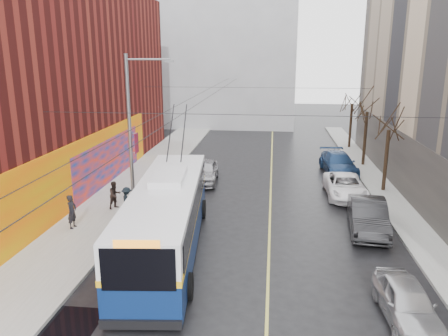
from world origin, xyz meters
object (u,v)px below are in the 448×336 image
(following_car, at_px, (204,171))
(pedestrian_c, at_px, (127,200))
(tree_mid, at_px, (368,102))
(parked_car_c, at_px, (345,186))
(pedestrian_a, at_px, (72,212))
(streetlight_pole, at_px, (133,131))
(parked_car_b, at_px, (368,216))
(parked_car_d, at_px, (338,163))
(trolleybus, at_px, (167,216))
(tree_far, at_px, (353,96))
(tree_near, at_px, (390,118))
(pedestrian_b, at_px, (115,195))
(parked_car_a, at_px, (407,302))

(following_car, height_order, pedestrian_c, pedestrian_c)
(tree_mid, relative_size, parked_car_c, 1.29)
(pedestrian_a, bearing_deg, streetlight_pole, -40.02)
(parked_car_b, xyz_separation_m, parked_car_d, (0.08, 11.52, -0.04))
(trolleybus, distance_m, pedestrian_c, 5.43)
(tree_far, relative_size, parked_car_b, 1.29)
(tree_far, distance_m, pedestrian_a, 29.07)
(tree_far, xyz_separation_m, pedestrian_a, (-17.74, -22.66, -4.10))
(tree_near, distance_m, parked_car_d, 6.57)
(tree_near, height_order, tree_far, tree_far)
(streetlight_pole, bearing_deg, pedestrian_b, 161.55)
(pedestrian_c, bearing_deg, streetlight_pole, -84.80)
(pedestrian_a, bearing_deg, tree_far, -33.71)
(pedestrian_b, xyz_separation_m, pedestrian_c, (0.97, -0.74, -0.05))
(parked_car_b, bearing_deg, tree_mid, 85.40)
(parked_car_c, bearing_deg, parked_car_d, 85.61)
(pedestrian_b, bearing_deg, parked_car_a, -89.23)
(parked_car_a, distance_m, pedestrian_b, 16.77)
(streetlight_pole, bearing_deg, parked_car_b, -4.70)
(pedestrian_a, height_order, pedestrian_b, pedestrian_a)
(tree_near, relative_size, pedestrian_b, 3.89)
(tree_mid, relative_size, pedestrian_b, 4.06)
(tree_far, height_order, trolleybus, tree_far)
(pedestrian_b, bearing_deg, parked_car_d, -19.76)
(parked_car_a, height_order, parked_car_b, parked_car_b)
(parked_car_c, distance_m, pedestrian_c, 13.77)
(tree_near, distance_m, parked_car_c, 5.24)
(tree_near, bearing_deg, parked_car_c, -153.95)
(parked_car_c, height_order, pedestrian_a, pedestrian_a)
(parked_car_d, relative_size, pedestrian_a, 3.07)
(trolleybus, relative_size, pedestrian_a, 7.36)
(tree_far, relative_size, following_car, 1.40)
(tree_near, relative_size, pedestrian_a, 3.59)
(parked_car_b, bearing_deg, parked_car_a, -86.66)
(tree_near, relative_size, parked_car_c, 1.24)
(tree_far, distance_m, pedestrian_c, 25.92)
(tree_near, xyz_separation_m, following_car, (-12.30, 0.95, -4.17))
(parked_car_d, distance_m, following_car, 10.54)
(parked_car_d, xyz_separation_m, pedestrian_c, (-13.23, -10.74, 0.13))
(pedestrian_c, bearing_deg, parked_car_d, -75.29)
(parked_car_a, bearing_deg, parked_car_b, 85.38)
(pedestrian_a, relative_size, pedestrian_c, 1.15)
(streetlight_pole, xyz_separation_m, parked_car_c, (12.40, 4.66, -4.13))
(tree_mid, height_order, parked_car_d, tree_mid)
(trolleybus, distance_m, parked_car_a, 10.58)
(trolleybus, height_order, pedestrian_a, trolleybus)
(streetlight_pole, relative_size, trolleybus, 0.69)
(following_car, bearing_deg, parked_car_c, -16.28)
(parked_car_d, bearing_deg, tree_mid, 41.12)
(tree_far, height_order, pedestrian_a, tree_far)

